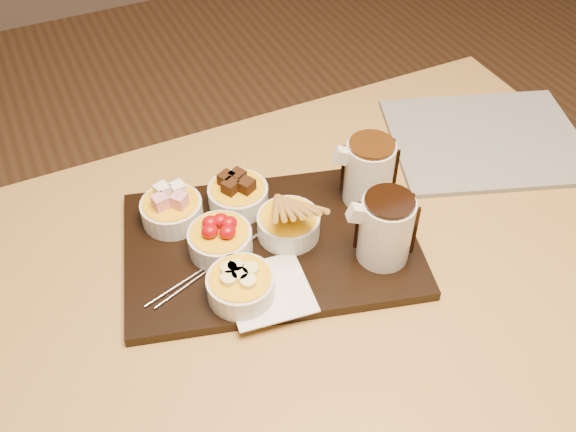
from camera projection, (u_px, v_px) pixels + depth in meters
name	position (u px, v px, depth m)	size (l,w,h in m)	color
dining_table	(314.00, 303.00, 1.08)	(1.20, 0.80, 0.75)	#AA813F
serving_board	(271.00, 244.00, 1.02)	(0.46, 0.30, 0.02)	black
napkin	(268.00, 290.00, 0.94)	(0.12, 0.12, 0.00)	white
bowl_marshmallows	(172.00, 211.00, 1.04)	(0.10, 0.10, 0.04)	silver
bowl_cake	(238.00, 197.00, 1.06)	(0.10, 0.10, 0.04)	silver
bowl_strawberries	(220.00, 241.00, 0.99)	(0.10, 0.10, 0.04)	silver
bowl_biscotti	(288.00, 225.00, 1.02)	(0.10, 0.10, 0.04)	silver
bowl_bananas	(241.00, 287.00, 0.93)	(0.10, 0.10, 0.04)	silver
pitcher_dark_chocolate	(385.00, 230.00, 0.96)	(0.08, 0.08, 0.11)	silver
pitcher_milk_chocolate	(369.00, 173.00, 1.05)	(0.08, 0.08, 0.11)	silver
fondue_skewers	(216.00, 261.00, 0.98)	(0.26, 0.03, 0.01)	silver
newspaper	(486.00, 140.00, 1.22)	(0.36, 0.29, 0.01)	beige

